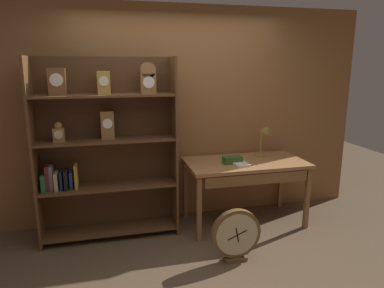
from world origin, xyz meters
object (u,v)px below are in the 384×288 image
Objects in this scene: bookshelf at (105,149)px; open_repair_manual at (240,164)px; round_clock_large at (236,235)px; desk_lamp at (266,135)px; workbench at (246,168)px; toolbox_small at (232,160)px.

open_repair_manual is at bearing -7.39° from bookshelf.
bookshelf is 1.53m from open_repair_manual.
round_clock_large is at bearing -116.51° from open_repair_manual.
desk_lamp is 0.79× the size of round_clock_large.
bookshelf is 1.66m from round_clock_large.
desk_lamp is (1.93, 0.06, 0.05)m from bookshelf.
workbench is 3.30× the size of desk_lamp.
toolbox_small is 0.96m from round_clock_large.
workbench is 0.50m from desk_lamp.
workbench is 0.22m from toolbox_small.
toolbox_small is (-0.18, -0.02, 0.12)m from workbench.
round_clock_large is (-0.29, -0.67, -0.52)m from open_repair_manual.
desk_lamp reaches higher than toolbox_small.
desk_lamp is 1.95× the size of open_repair_manual.
workbench is (1.62, -0.09, -0.31)m from bookshelf.
bookshelf reaches higher than open_repair_manual.
bookshelf is at bearing -178.17° from desk_lamp.
round_clock_large is at bearing -127.98° from desk_lamp.
workbench is at bearing 39.18° from open_repair_manual.
bookshelf is 1.40× the size of workbench.
workbench is at bearing 61.99° from round_clock_large.
desk_lamp is at bearing 52.02° from round_clock_large.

